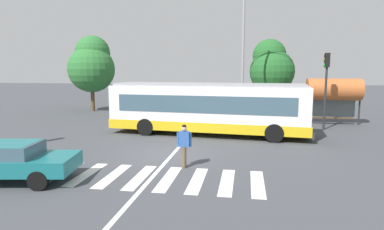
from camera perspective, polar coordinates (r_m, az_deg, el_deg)
ground_plane at (r=14.87m, az=-4.47°, el=-6.99°), size 160.00×160.00×0.00m
city_transit_bus at (r=19.25m, az=2.73°, el=1.20°), size 11.93×3.74×3.06m
pedestrian_crossing_street at (r=12.71m, az=-1.38°, el=-5.01°), size 0.58×0.30×1.72m
foreground_sedan at (r=12.83m, az=-29.67°, el=-6.84°), size 4.74×2.54×1.35m
parked_car_black at (r=29.61m, az=-5.34°, el=1.86°), size 1.98×4.56×1.35m
parked_car_champagne at (r=29.12m, az=-0.65°, el=1.79°), size 2.00×4.57×1.35m
parked_car_white at (r=29.39m, az=5.20°, el=1.81°), size 1.98×4.55×1.35m
traffic_light_far_corner at (r=22.42m, az=22.46°, el=5.88°), size 0.33×0.32×4.90m
bus_stop_shelter at (r=25.14m, az=23.57°, el=3.99°), size 3.68×1.54×3.25m
twin_arm_street_lamp at (r=26.50m, az=8.98°, el=13.06°), size 4.49×0.32×10.41m
background_tree_left at (r=32.35m, az=-17.15°, el=8.47°), size 4.35×4.35×7.09m
background_tree_right at (r=31.82m, az=13.73°, el=8.19°), size 4.18×4.18×6.77m
crosswalk_painted_stripes at (r=11.83m, az=-6.64°, el=-10.88°), size 7.66×2.75×0.01m
lane_center_line at (r=16.71m, az=-2.01°, el=-5.31°), size 0.16×24.00×0.01m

